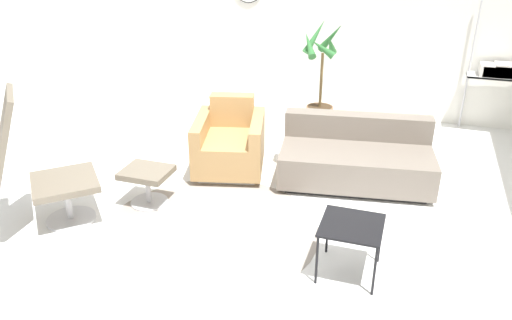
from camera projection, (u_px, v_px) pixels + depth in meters
The scene contains 10 objects.
ground_plane at pixel (244, 221), 4.56m from camera, with size 12.00×12.00×0.00m, color white.
wall_back at pixel (323, 11), 6.76m from camera, with size 12.00×0.09×2.80m.
round_rug at pixel (210, 229), 4.43m from camera, with size 1.94×1.94×0.01m.
lounge_chair at pixel (18, 148), 4.14m from camera, with size 1.04×1.02×1.35m.
ottoman at pixel (147, 179), 4.75m from camera, with size 0.45×0.38×0.36m.
armchair_red at pixel (230, 145), 5.43m from camera, with size 0.91×1.00×0.76m.
couch_low at pixel (356, 159), 5.19m from camera, with size 1.65×1.05×0.65m.
side_table at pixel (352, 229), 3.73m from camera, with size 0.46×0.46×0.44m.
potted_plant at pixel (320, 90), 6.53m from camera, with size 0.56×0.57×1.39m.
shelf_unit at pixel (507, 72), 6.15m from camera, with size 0.90×0.28×1.68m.
Camera 1 is at (1.32, -3.66, 2.45)m, focal length 35.00 mm.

